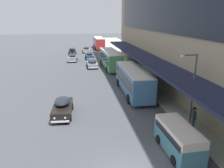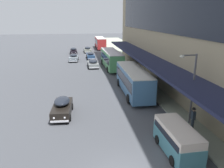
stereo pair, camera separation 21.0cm
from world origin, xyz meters
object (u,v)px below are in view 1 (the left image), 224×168
at_px(sedan_oncoming_rear, 86,49).
at_px(sedan_second_mid, 73,58).
at_px(fire_hydrant, 154,93).
at_px(transit_bus_kerbside_far, 111,58).
at_px(transit_bus_kerbside_rear, 133,79).
at_px(sedan_trailing_near, 92,63).
at_px(vw_van, 178,137).
at_px(transit_bus_kerbside_front, 99,42).
at_px(sedan_trailing_mid, 72,51).
at_px(street_lamp, 192,83).
at_px(pedestrian_at_kerb, 194,117).
at_px(sedan_lead_mid, 62,107).
at_px(sedan_far_back, 89,55).

bearing_deg(sedan_oncoming_rear, sedan_second_mid, -106.32).
relative_size(sedan_second_mid, fire_hydrant, 6.56).
distance_m(sedan_oncoming_rear, fire_hydrant, 36.31).
bearing_deg(transit_bus_kerbside_far, transit_bus_kerbside_rear, -88.09).
bearing_deg(fire_hydrant, sedan_trailing_near, 109.32).
bearing_deg(vw_van, transit_bus_kerbside_front, 89.78).
height_order(sedan_trailing_mid, sedan_second_mid, sedan_trailing_mid).
bearing_deg(street_lamp, transit_bus_kerbside_rear, 107.14).
distance_m(transit_bus_kerbside_rear, street_lamp, 9.17).
relative_size(pedestrian_at_kerb, fire_hydrant, 2.65).
distance_m(sedan_trailing_mid, pedestrian_at_kerb, 42.55).
distance_m(sedan_trailing_near, street_lamp, 25.05).
bearing_deg(transit_bus_kerbside_rear, sedan_oncoming_rear, 96.49).
relative_size(transit_bus_kerbside_far, street_lamp, 1.75).
height_order(vw_van, fire_hydrant, vw_van).
distance_m(sedan_lead_mid, street_lamp, 11.71).
xyz_separation_m(sedan_trailing_near, fire_hydrant, (5.94, -16.96, -0.24)).
relative_size(sedan_lead_mid, fire_hydrant, 6.28).
height_order(sedan_oncoming_rear, street_lamp, street_lamp).
bearing_deg(transit_bus_kerbside_front, sedan_second_mid, -112.26).
bearing_deg(street_lamp, transit_bus_kerbside_far, 97.75).
distance_m(vw_van, street_lamp, 5.17).
bearing_deg(transit_bus_kerbside_rear, transit_bus_kerbside_far, 91.91).
distance_m(sedan_trailing_near, sedan_second_mid, 7.79).
relative_size(vw_van, fire_hydrant, 6.55).
height_order(vw_van, pedestrian_at_kerb, pedestrian_at_kerb).
height_order(street_lamp, fire_hydrant, street_lamp).
bearing_deg(sedan_trailing_mid, sedan_oncoming_rear, 35.08).
distance_m(sedan_lead_mid, fire_hydrant, 10.84).
distance_m(transit_bus_kerbside_rear, fire_hydrant, 2.94).
bearing_deg(transit_bus_kerbside_front, sedan_trailing_near, -98.81).
bearing_deg(sedan_far_back, vw_van, -84.27).
height_order(transit_bus_kerbside_rear, sedan_far_back, transit_bus_kerbside_rear).
distance_m(transit_bus_kerbside_front, transit_bus_kerbside_far, 26.50).
relative_size(sedan_oncoming_rear, street_lamp, 0.82).
height_order(transit_bus_kerbside_far, sedan_far_back, transit_bus_kerbside_far).
height_order(sedan_lead_mid, sedan_oncoming_rear, sedan_lead_mid).
distance_m(transit_bus_kerbside_front, vw_van, 53.01).
xyz_separation_m(transit_bus_kerbside_far, sedan_lead_mid, (-7.62, -19.29, -0.99)).
height_order(sedan_lead_mid, sedan_second_mid, sedan_lead_mid).
xyz_separation_m(transit_bus_kerbside_front, fire_hydrant, (2.01, -42.35, -1.38)).
relative_size(transit_bus_kerbside_rear, transit_bus_kerbside_far, 0.93).
xyz_separation_m(sedan_lead_mid, street_lamp, (10.74, -3.65, 2.88)).
xyz_separation_m(sedan_trailing_near, vw_van, (3.74, -27.61, 0.37)).
relative_size(sedan_second_mid, vw_van, 1.00).
xyz_separation_m(transit_bus_kerbside_rear, sedan_second_mid, (-7.41, 22.35, -1.04)).
distance_m(transit_bus_kerbside_front, fire_hydrant, 42.42).
xyz_separation_m(sedan_lead_mid, sedan_far_back, (4.40, 29.38, -0.06)).
relative_size(transit_bus_kerbside_front, fire_hydrant, 14.21).
xyz_separation_m(sedan_lead_mid, sedan_oncoming_rear, (4.19, 39.23, -0.07)).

